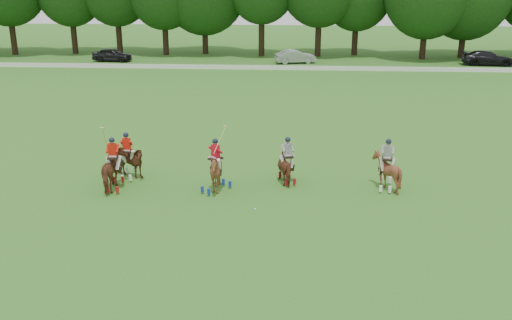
# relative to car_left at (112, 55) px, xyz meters

# --- Properties ---
(ground) EXTENTS (180.00, 180.00, 0.00)m
(ground) POSITION_rel_car_left_xyz_m (16.41, -42.50, -0.74)
(ground) COLOR #31621C
(ground) RESTS_ON ground
(boundary_rail) EXTENTS (120.00, 0.10, 0.44)m
(boundary_rail) POSITION_rel_car_left_xyz_m (16.41, -4.50, -0.52)
(boundary_rail) COLOR white
(boundary_rail) RESTS_ON ground
(car_left) EXTENTS (4.47, 2.14, 1.47)m
(car_left) POSITION_rel_car_left_xyz_m (0.00, 0.00, 0.00)
(car_left) COLOR black
(car_left) RESTS_ON ground
(car_mid) EXTENTS (4.64, 2.62, 1.45)m
(car_mid) POSITION_rel_car_left_xyz_m (20.41, 0.00, -0.01)
(car_mid) COLOR #A4A4A9
(car_mid) RESTS_ON ground
(car_right) EXTENTS (5.42, 2.52, 1.53)m
(car_right) POSITION_rel_car_left_xyz_m (40.90, 0.00, 0.03)
(car_right) COLOR black
(car_right) RESTS_ON ground
(polo_red_a) EXTENTS (1.34, 2.19, 3.01)m
(polo_red_a) POSITION_rel_car_left_xyz_m (12.26, -38.77, 0.17)
(polo_red_a) COLOR #4D2614
(polo_red_a) RESTS_ON ground
(polo_red_b) EXTENTS (1.67, 1.46, 2.28)m
(polo_red_b) POSITION_rel_car_left_xyz_m (12.45, -37.27, 0.08)
(polo_red_b) COLOR #4D2614
(polo_red_b) RESTS_ON ground
(polo_red_c) EXTENTS (2.16, 2.19, 3.03)m
(polo_red_c) POSITION_rel_car_left_xyz_m (16.91, -38.71, 0.18)
(polo_red_c) COLOR #4D2614
(polo_red_c) RESTS_ON ground
(polo_stripe_a) EXTENTS (1.35, 1.95, 2.23)m
(polo_stripe_a) POSITION_rel_car_left_xyz_m (20.11, -37.34, 0.06)
(polo_stripe_a) COLOR #4D2614
(polo_stripe_a) RESTS_ON ground
(polo_stripe_b) EXTENTS (1.57, 1.72, 2.39)m
(polo_stripe_b) POSITION_rel_car_left_xyz_m (24.63, -37.88, 0.13)
(polo_stripe_b) COLOR #4D2614
(polo_stripe_b) RESTS_ON ground
(polo_ball) EXTENTS (0.09, 0.09, 0.09)m
(polo_ball) POSITION_rel_car_left_xyz_m (18.83, -40.77, -0.69)
(polo_ball) COLOR white
(polo_ball) RESTS_ON ground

